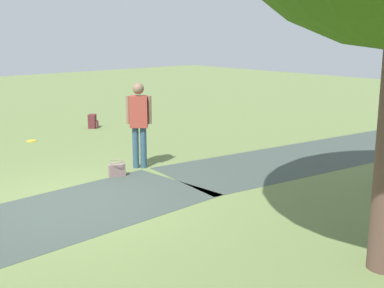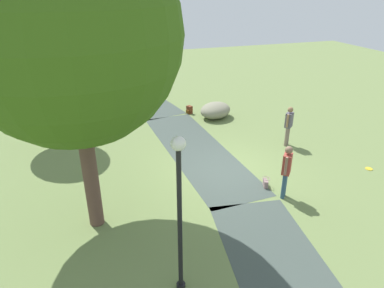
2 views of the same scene
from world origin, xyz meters
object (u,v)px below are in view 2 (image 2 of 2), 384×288
Objects in this scene: large_shade_tree at (70,36)px; lawn_boulder at (215,110)px; lamp_post at (179,203)px; frisbee_on_grass at (369,169)px; woman_with_handbag at (286,168)px; man_near_boulder at (289,123)px; young_tree_near_path at (28,49)px; backpack_by_boulder at (189,110)px; handbag_on_grass at (266,183)px.

large_shade_tree is 3.63× the size of lawn_boulder.
lamp_post is 8.83m from frisbee_on_grass.
large_shade_tree reaches higher than woman_with_handbag.
man_near_boulder is (2.76, -7.86, -4.10)m from large_shade_tree.
lamp_post is at bearing -151.41° from large_shade_tree.
young_tree_near_path is 1.43× the size of lamp_post.
young_tree_near_path is 20.48× the size of frisbee_on_grass.
young_tree_near_path reaches higher than woman_with_handbag.
backpack_by_boulder is at bearing -34.29° from large_shade_tree.
young_tree_near_path reaches higher than backpack_by_boulder.
woman_with_handbag is 1.16m from handbag_on_grass.
lamp_post is at bearing 110.24° from frisbee_on_grass.
large_shade_tree reaches higher than frisbee_on_grass.
lamp_post is at bearing 128.86° from handbag_on_grass.
lamp_post reaches higher than woman_with_handbag.
lawn_boulder is at bearing -7.21° from handbag_on_grass.
lawn_boulder is 7.44m from frisbee_on_grass.
woman_with_handbag is 3.95m from man_near_boulder.
lamp_post reaches higher than handbag_on_grass.
backpack_by_boulder is at bearing -80.78° from young_tree_near_path.
lawn_boulder reaches higher than frisbee_on_grass.
large_shade_tree reaches higher than young_tree_near_path.
backpack_by_boulder is at bearing 28.41° from man_near_boulder.
lamp_post is 9.17× the size of backpack_by_boulder.
woman_with_handbag is at bearing -176.83° from backpack_by_boulder.
man_near_boulder is 3.37m from frisbee_on_grass.
man_near_boulder is at bearing -33.73° from woman_with_handbag.
young_tree_near_path is at bearing 48.25° from handbag_on_grass.
man_near_boulder is (-3.92, -1.59, 0.58)m from lawn_boulder.
handbag_on_grass is (-6.49, 0.82, -0.24)m from lawn_boulder.
lamp_post is 5.38m from handbag_on_grass.
large_shade_tree reaches higher than lamp_post.
lawn_boulder is 1.19× the size of woman_with_handbag.
young_tree_near_path is 15.21× the size of handbag_on_grass.
lamp_post reaches higher than backpack_by_boulder.
young_tree_near_path reaches higher than handbag_on_grass.
young_tree_near_path is 7.85m from backpack_by_boulder.
man_near_boulder is 6.50× the size of frisbee_on_grass.
woman_with_handbag is at bearing 98.17° from frisbee_on_grass.
woman_with_handbag is (2.39, -4.08, -1.23)m from lamp_post.
man_near_boulder is (-3.77, -9.52, -2.85)m from young_tree_near_path.
lawn_boulder is at bearing -4.75° from woman_with_handbag.
large_shade_tree is at bearing 91.98° from handbag_on_grass.
large_shade_tree is at bearing 90.23° from frisbee_on_grass.
backpack_by_boulder reaches higher than frisbee_on_grass.
lamp_post reaches higher than man_near_boulder.
handbag_on_grass is at bearing 17.23° from woman_with_handbag.
young_tree_near_path is at bearing 46.08° from woman_with_handbag.
frisbee_on_grass is at bearing -89.77° from large_shade_tree.
lamp_post is at bearing 154.02° from lawn_boulder.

